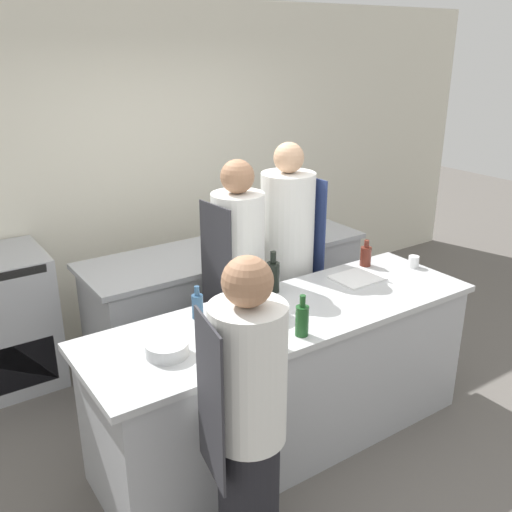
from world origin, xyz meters
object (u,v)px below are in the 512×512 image
at_px(bottle_olive_oil, 302,319).
at_px(bottle_sauce, 272,329).
at_px(chef_at_prep_near, 248,424).
at_px(bowl_mixing_large, 268,312).
at_px(bowl_ceramic_blue, 167,349).
at_px(bottle_wine, 197,305).
at_px(bottle_vinegar, 273,276).
at_px(cup, 414,262).
at_px(chef_at_pass_far, 238,286).
at_px(bottle_cooking_oil, 366,255).
at_px(bowl_prep_small, 228,346).
at_px(chef_at_stove, 287,265).

bearing_deg(bottle_olive_oil, bottle_sauce, -177.83).
relative_size(chef_at_prep_near, bowl_mixing_large, 6.78).
relative_size(bottle_sauce, bowl_ceramic_blue, 1.14).
bearing_deg(bottle_wine, bottle_vinegar, 5.37).
bearing_deg(cup, chef_at_pass_far, 157.11).
bearing_deg(bottle_cooking_oil, bottle_olive_oil, -151.50).
distance_m(chef_at_prep_near, bowl_prep_small, 0.51).
relative_size(bottle_cooking_oil, bowl_ceramic_blue, 0.87).
distance_m(chef_at_pass_far, bowl_ceramic_blue, 1.04).
bearing_deg(bottle_wine, bottle_sauce, -72.51).
relative_size(chef_at_prep_near, chef_at_pass_far, 0.93).
distance_m(bowl_mixing_large, cup, 1.33).
xyz_separation_m(chef_at_prep_near, bowl_prep_small, (0.18, 0.46, 0.13)).
height_order(chef_at_stove, bowl_ceramic_blue, chef_at_stove).
height_order(chef_at_stove, bowl_prep_small, chef_at_stove).
xyz_separation_m(chef_at_prep_near, bottle_vinegar, (0.82, 0.94, 0.21)).
relative_size(chef_at_prep_near, bottle_cooking_oil, 8.43).
xyz_separation_m(bottle_cooking_oil, bowl_mixing_large, (-1.07, -0.29, -0.04)).
relative_size(chef_at_stove, cup, 21.49).
height_order(chef_at_pass_far, bowl_mixing_large, chef_at_pass_far).
height_order(bottle_vinegar, bowl_mixing_large, bottle_vinegar).
height_order(bottle_sauce, bowl_mixing_large, bottle_sauce).
relative_size(bottle_olive_oil, bowl_ceramic_blue, 1.07).
bearing_deg(bottle_cooking_oil, bowl_prep_small, -161.79).
distance_m(bottle_vinegar, bottle_sauce, 0.71).
distance_m(chef_at_prep_near, bottle_olive_oil, 0.74).
height_order(bottle_olive_oil, bowl_mixing_large, bottle_olive_oil).
distance_m(bowl_mixing_large, bowl_ceramic_blue, 0.69).
xyz_separation_m(chef_at_stove, bottle_sauce, (-0.82, -0.94, 0.12)).
bearing_deg(bottle_cooking_oil, bowl_ceramic_blue, -168.96).
bearing_deg(bowl_prep_small, bottle_olive_oil, -10.83).
distance_m(chef_at_stove, bowl_prep_small, 1.34).
xyz_separation_m(bottle_vinegar, bottle_cooking_oil, (0.83, -0.00, -0.03)).
bearing_deg(bottle_cooking_oil, chef_at_pass_far, 163.16).
bearing_deg(bottle_olive_oil, chef_at_stove, 57.02).
bearing_deg(bowl_mixing_large, chef_at_prep_near, -131.58).
relative_size(chef_at_pass_far, bowl_prep_small, 9.45).
height_order(bottle_wine, bowl_prep_small, bottle_wine).
bearing_deg(bottle_sauce, bottle_vinegar, 53.65).
relative_size(chef_at_stove, bowl_prep_small, 9.73).
bearing_deg(chef_at_prep_near, chef_at_stove, -32.03).
bearing_deg(chef_at_stove, bottle_cooking_oil, 48.13).
bearing_deg(bottle_olive_oil, bowl_mixing_large, 96.24).
relative_size(bottle_wine, bottle_cooking_oil, 1.04).
height_order(bottle_cooking_oil, cup, bottle_cooking_oil).
xyz_separation_m(chef_at_stove, bottle_olive_oil, (-0.60, -0.93, 0.12)).
distance_m(bottle_cooking_oil, bowl_ceramic_blue, 1.79).
xyz_separation_m(bottle_olive_oil, bottle_sauce, (-0.21, -0.01, 0.01)).
xyz_separation_m(chef_at_prep_near, bottle_wine, (0.23, 0.89, 0.18)).
bearing_deg(bowl_prep_small, bowl_ceramic_blue, 153.84).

